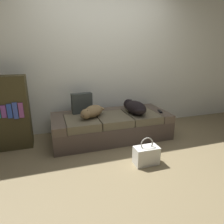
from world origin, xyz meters
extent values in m
plane|color=#80704E|center=(0.00, 0.00, 0.00)|extent=(10.00, 10.00, 0.00)
cube|color=white|center=(0.00, 1.54, 1.40)|extent=(6.40, 0.10, 2.80)
cube|color=#4D4039|center=(0.00, 0.97, 0.15)|extent=(1.95, 0.84, 0.30)
cube|color=brown|center=(-0.87, 0.97, 0.36)|extent=(0.20, 0.84, 0.12)
cube|color=brown|center=(0.87, 0.97, 0.36)|extent=(0.20, 0.84, 0.12)
cube|color=brown|center=(0.00, 1.29, 0.36)|extent=(1.55, 0.20, 0.12)
cube|color=brown|center=(-0.52, 0.87, 0.36)|extent=(0.50, 0.63, 0.12)
cube|color=brown|center=(0.00, 0.87, 0.36)|extent=(0.50, 0.63, 0.12)
cube|color=brown|center=(0.52, 0.87, 0.36)|extent=(0.50, 0.63, 0.12)
ellipsoid|color=olive|center=(-0.32, 0.92, 0.51)|extent=(0.46, 0.44, 0.19)
sphere|color=olive|center=(-0.46, 0.80, 0.52)|extent=(0.15, 0.15, 0.15)
ellipsoid|color=brown|center=(-0.51, 0.75, 0.51)|extent=(0.10, 0.10, 0.05)
cone|color=brown|center=(-0.43, 0.76, 0.58)|extent=(0.04, 0.04, 0.04)
cone|color=brown|center=(-0.49, 0.83, 0.58)|extent=(0.04, 0.04, 0.04)
ellipsoid|color=olive|center=(-0.15, 1.01, 0.52)|extent=(0.07, 0.16, 0.04)
ellipsoid|color=black|center=(0.39, 0.86, 0.53)|extent=(0.34, 0.51, 0.22)
sphere|color=black|center=(0.36, 1.08, 0.53)|extent=(0.18, 0.18, 0.18)
ellipsoid|color=black|center=(0.35, 1.16, 0.52)|extent=(0.08, 0.11, 0.06)
cone|color=black|center=(0.31, 1.07, 0.60)|extent=(0.05, 0.05, 0.05)
cone|color=black|center=(0.41, 1.09, 0.60)|extent=(0.05, 0.05, 0.05)
ellipsoid|color=black|center=(0.37, 0.64, 0.54)|extent=(0.19, 0.12, 0.05)
cube|color=black|center=(0.84, 0.83, 0.43)|extent=(0.08, 0.16, 0.02)
cube|color=#373D3B|center=(-0.45, 1.19, 0.59)|extent=(0.35, 0.16, 0.34)
cube|color=silver|center=(0.18, 0.03, 0.12)|extent=(0.32, 0.18, 0.24)
torus|color=#9B9A92|center=(0.18, 0.03, 0.29)|extent=(0.18, 0.02, 0.18)
cube|color=#3E371E|center=(-1.55, 1.09, 0.55)|extent=(0.56, 0.28, 1.10)
cube|color=#80439A|center=(-1.59, 0.94, 0.62)|extent=(0.06, 0.02, 0.18)
cube|color=#2E4DB4|center=(-1.51, 0.94, 0.62)|extent=(0.06, 0.02, 0.21)
cube|color=#3F56BB|center=(-1.44, 0.94, 0.62)|extent=(0.06, 0.02, 0.24)
cube|color=#944A90|center=(-1.36, 0.94, 0.62)|extent=(0.06, 0.02, 0.22)
camera|label=1|loc=(-0.94, -2.00, 1.42)|focal=31.28mm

